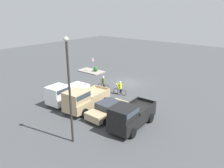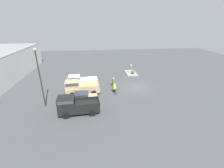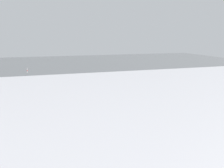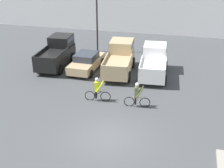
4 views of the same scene
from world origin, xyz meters
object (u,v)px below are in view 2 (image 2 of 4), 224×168
object	(u,v)px
pickup_truck_0	(76,105)
sedan_0	(82,98)
shrub	(133,72)
pickup_truck_1	(79,87)
cyclist_1	(115,88)
cyclist_0	(113,82)
lamppost	(40,75)
fire_lane_sign	(131,68)
pickup_truck_2	(81,81)

from	to	relation	value
pickup_truck_0	sedan_0	world-z (taller)	pickup_truck_0
sedan_0	shrub	bearing A→B (deg)	-42.80
sedan_0	pickup_truck_1	distance (m)	2.83
pickup_truck_0	cyclist_1	size ratio (longest dim) A/B	2.90
cyclist_0	lamppost	distance (m)	12.35
pickup_truck_0	pickup_truck_1	world-z (taller)	pickup_truck_0
cyclist_1	fire_lane_sign	world-z (taller)	fire_lane_sign
sedan_0	lamppost	world-z (taller)	lamppost
pickup_truck_0	cyclist_0	distance (m)	9.98
pickup_truck_1	shrub	distance (m)	14.00
pickup_truck_1	lamppost	size ratio (longest dim) A/B	0.68
pickup_truck_1	lamppost	distance (m)	6.49
pickup_truck_2	cyclist_1	bearing A→B (deg)	-118.48
pickup_truck_2	cyclist_0	xyz separation A→B (m)	(-0.33, -5.83, -0.26)
cyclist_1	pickup_truck_2	bearing A→B (deg)	61.52
cyclist_0	lamppost	bearing A→B (deg)	119.30
sedan_0	fire_lane_sign	size ratio (longest dim) A/B	1.89
pickup_truck_2	lamppost	world-z (taller)	lamppost
pickup_truck_1	fire_lane_sign	distance (m)	13.74
lamppost	pickup_truck_0	bearing A→B (deg)	-117.63
lamppost	cyclist_0	bearing A→B (deg)	-60.70
fire_lane_sign	cyclist_0	bearing A→B (deg)	142.76
cyclist_0	shrub	bearing A→B (deg)	-40.17
pickup_truck_1	cyclist_1	bearing A→B (deg)	-92.58
pickup_truck_2	fire_lane_sign	world-z (taller)	fire_lane_sign
cyclist_0	lamppost	size ratio (longest dim) A/B	0.22
pickup_truck_0	sedan_0	size ratio (longest dim) A/B	1.13
sedan_0	cyclist_1	distance (m)	5.75
pickup_truck_1	cyclist_1	xyz separation A→B (m)	(-0.25, -5.63, -0.35)
pickup_truck_1	sedan_0	bearing A→B (deg)	-170.54
pickup_truck_1	fire_lane_sign	xyz separation A→B (m)	(8.75, -10.58, 0.25)
sedan_0	lamppost	size ratio (longest dim) A/B	0.57
cyclist_0	lamppost	xyz separation A→B (m)	(-5.76, 10.27, 3.72)
sedan_0	fire_lane_sign	bearing A→B (deg)	-41.33
pickup_truck_1	cyclist_0	xyz separation A→B (m)	(2.48, -5.81, -0.33)
shrub	pickup_truck_1	bearing A→B (deg)	128.11
sedan_0	shrub	world-z (taller)	sedan_0
cyclist_0	cyclist_1	bearing A→B (deg)	176.18
fire_lane_sign	lamppost	distance (m)	19.51
pickup_truck_0	sedan_0	xyz separation A→B (m)	(2.82, -0.52, -0.47)
lamppost	shrub	size ratio (longest dim) A/B	10.49
lamppost	pickup_truck_1	bearing A→B (deg)	-53.63
pickup_truck_2	sedan_0	bearing A→B (deg)	-175.13
pickup_truck_1	pickup_truck_2	distance (m)	2.81
cyclist_0	sedan_0	bearing A→B (deg)	134.37
fire_lane_sign	lamppost	world-z (taller)	lamppost
shrub	lamppost	bearing A→B (deg)	127.62
fire_lane_sign	lamppost	bearing A→B (deg)	128.67
pickup_truck_1	shrub	world-z (taller)	pickup_truck_1
pickup_truck_2	cyclist_0	size ratio (longest dim) A/B	2.93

